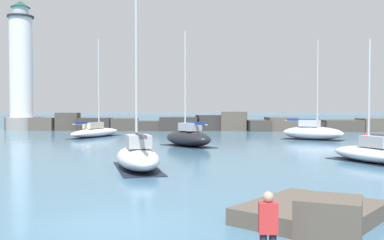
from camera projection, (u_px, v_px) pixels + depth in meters
ground_plane at (113, 227)px, 11.32m from camera, size 600.00×600.00×0.00m
open_sea_beyond at (205, 119)px, 118.91m from camera, size 400.00×116.00×0.01m
breakwater_jetty at (203, 124)px, 58.90m from camera, size 55.70×6.11×2.58m
lighthouse at (21, 73)px, 59.35m from camera, size 4.16×4.16×17.90m
sailboat_moored_0 at (95, 131)px, 45.64m from camera, size 4.37×8.30×10.57m
sailboat_moored_2 at (188, 137)px, 34.71m from camera, size 5.14×5.67×9.39m
sailboat_moored_4 at (138, 156)px, 21.90m from camera, size 3.80×6.35×8.77m
sailboat_moored_5 at (375, 153)px, 24.51m from camera, size 4.74×6.28×7.14m
sailboat_moored_6 at (312, 132)px, 41.87m from camera, size 6.39×5.12×9.74m
mooring_buoy_orange_near at (365, 137)px, 42.20m from camera, size 0.59×0.59×0.79m
person_on_rocks at (268, 228)px, 8.14m from camera, size 0.36×0.22×1.56m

